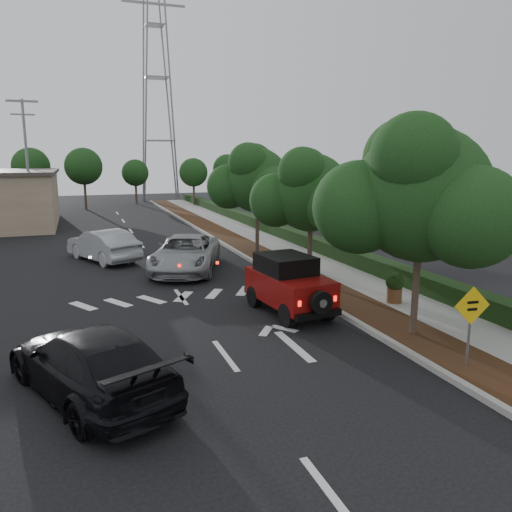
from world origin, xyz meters
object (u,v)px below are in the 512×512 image
red_jeep (287,283)px  silver_suv_ahead (186,254)px  black_suv_oncoming (90,363)px  speed_hump_sign (471,316)px

red_jeep → silver_suv_ahead: 7.53m
black_suv_oncoming → speed_hump_sign: size_ratio=2.61×
red_jeep → speed_hump_sign: 6.35m
speed_hump_sign → silver_suv_ahead: bearing=115.0°
silver_suv_ahead → speed_hump_sign: 13.86m
red_jeep → black_suv_oncoming: (-6.46, -4.15, -0.22)m
silver_suv_ahead → black_suv_oncoming: size_ratio=1.10×
black_suv_oncoming → speed_hump_sign: speed_hump_sign is taller
silver_suv_ahead → speed_hump_sign: (4.30, -13.16, 0.60)m
red_jeep → black_suv_oncoming: 7.69m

